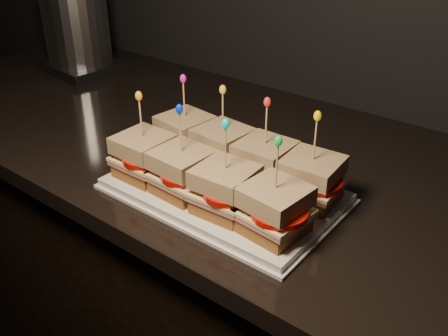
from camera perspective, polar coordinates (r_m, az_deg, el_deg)
The scene contains 62 objects.
granite_slab at distance 0.94m, azimuth 15.02°, elevation -3.31°, with size 2.49×0.70×0.04m, color black.
platter at distance 0.88m, azimuth -0.00°, elevation -2.62°, with size 0.39×0.24×0.02m, color silver.
platter_rim at distance 0.88m, azimuth -0.00°, elevation -2.95°, with size 0.40×0.25×0.01m, color silver.
sandwich_0_bread_bot at distance 0.98m, azimuth -4.37°, elevation 2.42°, with size 0.09×0.09×0.02m, color #62350F.
sandwich_0_ham at distance 0.97m, azimuth -4.41°, elevation 3.26°, with size 0.10×0.09×0.01m, color #B95959.
sandwich_0_cheese at distance 0.97m, azimuth -4.43°, elevation 3.63°, with size 0.10×0.09×0.01m, color #FFE39E.
sandwich_0_tomato at distance 0.96m, azimuth -4.15°, elevation 3.72°, with size 0.09×0.09×0.01m, color #B80D05.
sandwich_0_bread_top at distance 0.96m, azimuth -4.49°, elevation 5.08°, with size 0.09×0.09×0.03m, color #562B10.
sandwich_0_pick at distance 0.94m, azimuth -4.59°, elevation 7.57°, with size 0.00×0.00×0.09m, color tan.
sandwich_0_frill at distance 0.93m, azimuth -4.70°, elevation 10.15°, with size 0.01×0.01×0.02m, color #C21497.
sandwich_1_bread_bot at distance 0.93m, azimuth -0.14°, elevation 0.83°, with size 0.09×0.09×0.02m, color #62350F.
sandwich_1_ham at distance 0.92m, azimuth -0.14°, elevation 1.71°, with size 0.10×0.09×0.01m, color #B95959.
sandwich_1_cheese at distance 0.92m, azimuth -0.14°, elevation 2.09°, with size 0.10×0.09×0.01m, color #FFE39E.
sandwich_1_tomato at distance 0.90m, azimuth 0.22°, elevation 2.16°, with size 0.09×0.09×0.01m, color #B80D05.
sandwich_1_bread_top at distance 0.91m, azimuth -0.14°, elevation 3.61°, with size 0.09×0.09×0.03m, color #562B10.
sandwich_1_pick at distance 0.89m, azimuth -0.15°, elevation 6.23°, with size 0.00×0.00×0.09m, color tan.
sandwich_1_frill at distance 0.87m, azimuth -0.15°, elevation 8.95°, with size 0.01×0.01×0.02m, color yellow.
sandwich_2_bread_bot at distance 0.88m, azimuth 4.57°, elevation -0.94°, with size 0.09×0.09×0.02m, color #62350F.
sandwich_2_ham at distance 0.87m, azimuth 4.62°, elevation -0.03°, with size 0.10×0.09×0.01m, color #B95959.
sandwich_2_cheese at distance 0.87m, azimuth 4.63°, elevation 0.37°, with size 0.10×0.09×0.01m, color #FFE39E.
sandwich_2_tomato at distance 0.86m, azimuth 5.09°, elevation 0.41°, with size 0.09×0.09×0.01m, color #B80D05.
sandwich_2_bread_top at distance 0.86m, azimuth 4.71°, elevation 1.95°, with size 0.09×0.09×0.03m, color #562B10.
sandwich_2_pick at distance 0.84m, azimuth 4.83°, elevation 4.68°, with size 0.00×0.00×0.09m, color tan.
sandwich_2_frill at distance 0.82m, azimuth 4.96°, elevation 7.53°, with size 0.01×0.01×0.02m, color red.
sandwich_3_bread_bot at distance 0.84m, azimuth 9.78°, elevation -2.88°, with size 0.09×0.09×0.02m, color #62350F.
sandwich_3_ham at distance 0.83m, azimuth 9.87°, elevation -1.95°, with size 0.10×0.09×0.01m, color #B95959.
sandwich_3_cheese at distance 0.83m, azimuth 9.91°, elevation -1.54°, with size 0.10×0.09×0.01m, color #FFE39E.
sandwich_3_tomato at distance 0.82m, azimuth 10.48°, elevation -1.52°, with size 0.09×0.09×0.01m, color #B80D05.
sandwich_3_bread_top at distance 0.82m, azimuth 10.07°, elevation 0.09°, with size 0.09×0.09×0.03m, color #562B10.
sandwich_3_pick at distance 0.80m, azimuth 10.35°, elevation 2.91°, with size 0.00×0.00×0.09m, color tan.
sandwich_3_frill at distance 0.78m, azimuth 10.64°, elevation 5.87°, with size 0.01×0.01×0.02m, color yellow.
sandwich_4_bread_bot at distance 0.91m, azimuth -9.00°, elevation -0.08°, with size 0.09×0.09×0.02m, color #62350F.
sandwich_4_ham at distance 0.91m, azimuth -9.08°, elevation 0.80°, with size 0.10×0.09×0.01m, color #B95959.
sandwich_4_cheese at distance 0.90m, azimuth -9.11°, elevation 1.20°, with size 0.10×0.09×0.01m, color #FFE39E.
sandwich_4_tomato at distance 0.89m, azimuth -8.89°, elevation 1.25°, with size 0.09×0.09×0.01m, color #B80D05.
sandwich_4_bread_top at distance 0.89m, azimuth -9.25°, elevation 2.73°, with size 0.09×0.09×0.03m, color #562B10.
sandwich_4_pick at distance 0.87m, azimuth -9.48°, elevation 5.37°, with size 0.00×0.00×0.09m, color tan.
sandwich_4_frill at distance 0.85m, azimuth -9.73°, elevation 8.13°, with size 0.01×0.01×0.02m, color orange.
sandwich_5_bread_bot at distance 0.86m, azimuth -4.71°, elevation -1.95°, with size 0.09×0.09×0.02m, color #62350F.
sandwich_5_ham at distance 0.85m, azimuth -4.76°, elevation -1.03°, with size 0.10×0.09×0.01m, color #B95959.
sandwich_5_cheese at distance 0.84m, azimuth -4.78°, elevation -0.62°, with size 0.10×0.09×0.01m, color #FFE39E.
sandwich_5_tomato at distance 0.83m, azimuth -4.46°, elevation -0.59°, with size 0.09×0.09×0.01m, color #B80D05.
sandwich_5_bread_top at distance 0.83m, azimuth -4.85°, elevation 0.99°, with size 0.09×0.09×0.03m, color #562B10.
sandwich_5_pick at distance 0.81m, azimuth -4.99°, elevation 3.79°, with size 0.00×0.00×0.09m, color tan.
sandwich_5_frill at distance 0.79m, azimuth -5.13°, elevation 6.73°, with size 0.01×0.01×0.02m, color #0621D3.
sandwich_6_bread_bot at distance 0.81m, azimuth 0.16°, elevation -4.06°, with size 0.09×0.09×0.02m, color #62350F.
sandwich_6_ham at distance 0.80m, azimuth 0.16°, elevation -3.10°, with size 0.10×0.09×0.01m, color #B95959.
sandwich_6_cheese at distance 0.79m, azimuth 0.16°, elevation -2.68°, with size 0.10×0.09×0.01m, color #FFE39E.
sandwich_6_tomato at distance 0.78m, azimuth 0.59°, elevation -2.68°, with size 0.09×0.09×0.01m, color #B80D05.
sandwich_6_bread_top at distance 0.78m, azimuth 0.17°, elevation -0.99°, with size 0.09×0.09×0.03m, color #562B10.
sandwich_6_pick at distance 0.76m, azimuth 0.17°, elevation 1.95°, with size 0.00×0.00×0.09m, color tan.
sandwich_6_frill at distance 0.74m, azimuth 0.18°, elevation 5.05°, with size 0.01×0.01×0.02m, color #06C4B7.
sandwich_7_bread_bot at distance 0.76m, azimuth 5.67°, elevation -6.40°, with size 0.09×0.09×0.02m, color #62350F.
sandwich_7_ham at distance 0.75m, azimuth 5.73°, elevation -5.41°, with size 0.10×0.09×0.01m, color #B95959.
sandwich_7_cheese at distance 0.75m, azimuth 5.76°, elevation -4.97°, with size 0.10×0.09×0.01m, color #FFE39E.
sandwich_7_tomato at distance 0.74m, azimuth 6.31°, elevation -5.02°, with size 0.09×0.09×0.01m, color #B80D05.
sandwich_7_bread_top at distance 0.73m, azimuth 5.86°, elevation -3.23°, with size 0.09×0.09×0.03m, color #562B10.
sandwich_7_pick at distance 0.71m, azimuth 6.04°, elevation -0.18°, with size 0.00×0.00×0.09m, color tan.
sandwich_7_frill at distance 0.69m, azimuth 6.23°, elevation 3.07°, with size 0.01×0.01×0.02m, color green.
appliance_base at distance 1.56m, azimuth -15.87°, elevation 11.17°, with size 0.22×0.18×0.03m, color #262628.
appliance_body at distance 1.53m, azimuth -16.56°, elevation 15.84°, with size 0.18×0.18×0.24m, color silver.
appliance at distance 1.53m, azimuth -16.54°, elevation 15.67°, with size 0.22×0.18×0.28m, color silver, non-canonical shape.
Camera 1 is at (0.38, 0.91, 1.36)m, focal length 40.00 mm.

